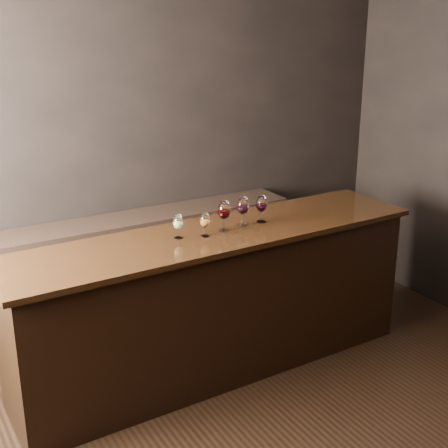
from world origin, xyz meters
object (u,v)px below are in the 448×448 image
glass_red_a (224,211)px  back_bar_shelf (138,272)px  glass_white (178,223)px  bar_counter (216,305)px  glass_amber (205,221)px  glass_red_c (262,205)px  glass_red_b (243,207)px

glass_red_a → back_bar_shelf: bearing=107.5°
glass_white → glass_red_a: bearing=-3.6°
bar_counter → glass_red_a: 0.72m
glass_amber → bar_counter: bearing=17.5°
glass_red_c → bar_counter: bearing=-176.0°
bar_counter → glass_red_a: (0.07, 0.00, 0.71)m
glass_red_a → glass_red_c: size_ratio=1.09×
bar_counter → glass_amber: glass_amber is taller
glass_red_b → glass_white: bearing=-178.4°
glass_white → glass_red_b: bearing=1.6°
glass_white → glass_red_b: (0.53, 0.01, 0.03)m
glass_red_a → glass_red_b: size_ratio=1.04×
glass_amber → glass_red_c: 0.51m
glass_white → back_bar_shelf: bearing=86.4°
bar_counter → glass_white: glass_white is taller
glass_red_a → glass_red_c: glass_red_a is taller
back_bar_shelf → glass_amber: bearing=-82.8°
glass_white → glass_red_a: (0.35, -0.02, 0.03)m
bar_counter → back_bar_shelf: bar_counter is taller
glass_white → glass_red_a: size_ratio=0.78×
glass_red_a → glass_red_b: glass_red_a is taller
back_bar_shelf → glass_white: (-0.06, -0.91, 0.72)m
back_bar_shelf → glass_red_a: glass_red_a is taller
glass_red_a → glass_red_c: (0.34, 0.03, -0.01)m
glass_white → glass_red_a: 0.35m
glass_white → glass_red_a: glass_red_a is taller
glass_amber → glass_red_b: bearing=11.5°
glass_red_b → glass_red_c: glass_red_b is taller
glass_red_b → glass_red_c: size_ratio=1.05×
bar_counter → glass_red_b: glass_red_b is taller
glass_white → glass_red_c: glass_red_c is taller
glass_red_c → back_bar_shelf: bearing=124.9°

